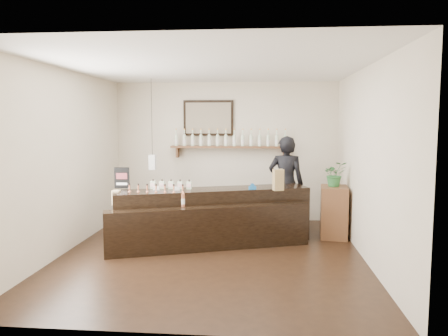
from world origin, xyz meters
name	(u,v)px	position (x,y,z in m)	size (l,w,h in m)	color
ground	(211,255)	(0.00, 0.00, 0.00)	(5.00, 5.00, 0.00)	black
room_shell	(211,142)	(0.00, 0.00, 1.70)	(5.00, 5.00, 5.00)	beige
back_wall_decor	(218,134)	(-0.14, 2.37, 1.75)	(2.66, 0.96, 1.69)	brown
counter	(212,219)	(-0.06, 0.58, 0.42)	(3.23, 1.90, 1.05)	black
promo_sign	(122,178)	(-1.57, 0.63, 1.08)	(0.25, 0.04, 0.35)	black
paper_bag	(278,180)	(1.01, 0.63, 1.07)	(0.19, 0.16, 0.34)	olive
tape_dispenser	(252,187)	(0.60, 0.69, 0.94)	(0.13, 0.07, 0.10)	#1862AC
side_cabinet	(334,212)	(2.00, 1.22, 0.44)	(0.51, 0.66, 0.89)	brown
potted_plant	(335,174)	(2.00, 1.22, 1.11)	(0.39, 0.34, 0.43)	#2C6E33
shopkeeper	(286,178)	(1.18, 1.55, 0.99)	(0.72, 0.47, 1.98)	black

